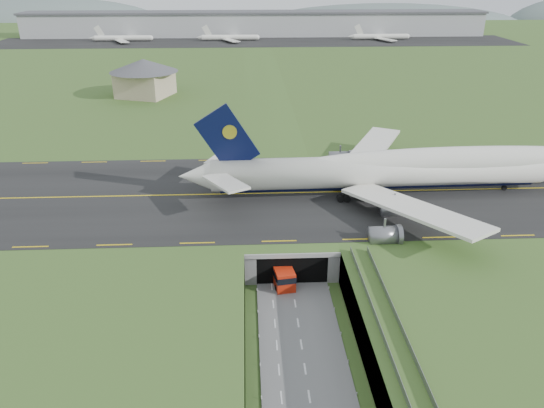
{
  "coord_description": "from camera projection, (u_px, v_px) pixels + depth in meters",
  "views": [
    {
      "loc": [
        -7.11,
        -68.14,
        49.57
      ],
      "look_at": [
        -2.82,
        20.0,
        9.57
      ],
      "focal_mm": 35.0,
      "sensor_mm": 36.0,
      "label": 1
    }
  ],
  "objects": [
    {
      "name": "ground",
      "position": [
        296.0,
        312.0,
        82.77
      ],
      "size": [
        900.0,
        900.0,
        0.0
      ],
      "primitive_type": "plane",
      "color": "#3A5321",
      "rests_on": "ground"
    },
    {
      "name": "service_building",
      "position": [
        144.0,
        74.0,
        188.75
      ],
      "size": [
        30.69,
        30.69,
        13.16
      ],
      "rotation": [
        0.0,
        0.0,
        -0.33
      ],
      "color": "tan",
      "rests_on": "ground"
    },
    {
      "name": "tunnel_portal",
      "position": [
        288.0,
        242.0,
        96.6
      ],
      "size": [
        17.0,
        22.3,
        6.0
      ],
      "color": "gray",
      "rests_on": "ground"
    },
    {
      "name": "cargo_terminal",
      "position": [
        256.0,
        23.0,
        349.39
      ],
      "size": [
        320.0,
        67.0,
        15.6
      ],
      "color": "#B2B2B2",
      "rests_on": "ground"
    },
    {
      "name": "taxiway",
      "position": [
        282.0,
        193.0,
        110.28
      ],
      "size": [
        800.0,
        44.0,
        0.18
      ],
      "primitive_type": "cube",
      "color": "black",
      "rests_on": "airfield_deck"
    },
    {
      "name": "shuttle_tram",
      "position": [
        281.0,
        272.0,
        90.03
      ],
      "size": [
        4.47,
        8.83,
        3.42
      ],
      "rotation": [
        0.0,
        0.0,
        0.16
      ],
      "color": "red",
      "rests_on": "ground"
    },
    {
      "name": "guideway",
      "position": [
        402.0,
        368.0,
        63.67
      ],
      "size": [
        3.0,
        53.0,
        7.05
      ],
      "color": "#A8A8A3",
      "rests_on": "ground"
    },
    {
      "name": "distant_hills",
      "position": [
        324.0,
        29.0,
        478.46
      ],
      "size": [
        700.0,
        91.0,
        60.0
      ],
      "color": "#536462",
      "rests_on": "ground"
    },
    {
      "name": "jumbo_jet",
      "position": [
        412.0,
        169.0,
        108.04
      ],
      "size": [
        95.71,
        61.41,
        20.32
      ],
      "rotation": [
        0.0,
        0.0,
        0.02
      ],
      "color": "white",
      "rests_on": "ground"
    },
    {
      "name": "airfield_deck",
      "position": [
        297.0,
        296.0,
        81.53
      ],
      "size": [
        800.0,
        800.0,
        6.0
      ],
      "primitive_type": "cube",
      "color": "gray",
      "rests_on": "ground"
    },
    {
      "name": "trench_road",
      "position": [
        301.0,
        343.0,
        75.9
      ],
      "size": [
        12.0,
        75.0,
        0.2
      ],
      "primitive_type": "cube",
      "color": "slate",
      "rests_on": "ground"
    }
  ]
}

